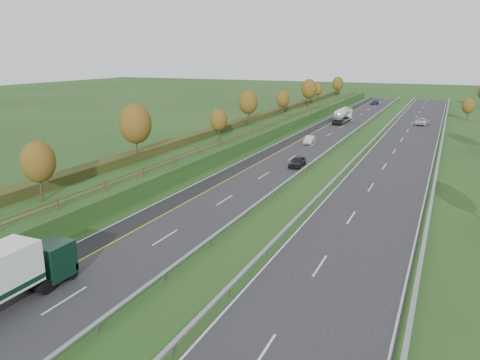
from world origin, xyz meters
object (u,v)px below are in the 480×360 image
at_px(car_silver_mid, 310,140).
at_px(car_oncoming, 422,121).
at_px(car_dark_near, 297,162).
at_px(car_small_far, 375,102).
at_px(road_tanker, 342,115).

xyz_separation_m(car_silver_mid, car_oncoming, (17.06, 33.34, 0.06)).
height_order(car_dark_near, car_silver_mid, car_dark_near).
bearing_deg(car_oncoming, car_silver_mid, 69.17).
bearing_deg(car_silver_mid, car_dark_near, -82.21).
bearing_deg(car_dark_near, car_small_far, 90.96).
distance_m(car_silver_mid, car_small_far, 74.45).
bearing_deg(car_dark_near, car_silver_mid, 99.50).
bearing_deg(car_small_far, car_oncoming, -65.05).
xyz_separation_m(car_dark_near, car_silver_mid, (-3.38, 18.20, -0.03)).
height_order(road_tanker, car_dark_near, road_tanker).
relative_size(car_dark_near, car_silver_mid, 1.00).
distance_m(road_tanker, car_oncoming, 18.02).
xyz_separation_m(road_tanker, car_silver_mid, (0.52, -29.53, -1.11)).
xyz_separation_m(car_dark_near, car_oncoming, (13.68, 51.55, 0.03)).
relative_size(car_silver_mid, car_small_far, 0.90).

